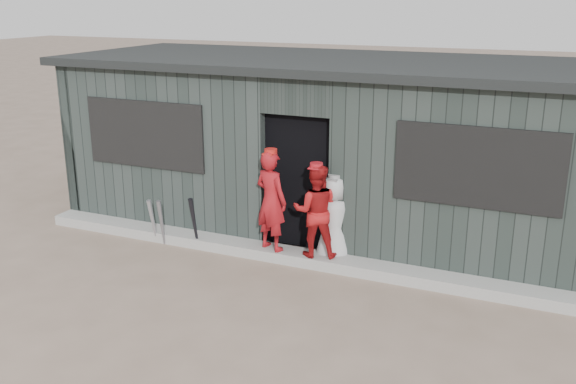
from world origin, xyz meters
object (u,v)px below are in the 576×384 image
at_px(bat_right, 194,223).
at_px(player_red_right, 316,211).
at_px(bat_mid, 162,223).
at_px(dugout, 332,145).
at_px(bat_left, 153,221).
at_px(player_red_left, 271,201).
at_px(player_grey_back, 333,220).

bearing_deg(bat_right, player_red_right, 5.40).
xyz_separation_m(bat_mid, dugout, (1.93, 1.90, 0.94)).
relative_size(bat_left, player_red_left, 0.49).
bearing_deg(bat_mid, bat_right, 4.26).
xyz_separation_m(player_red_left, player_red_right, (0.64, 0.03, -0.07)).
height_order(bat_mid, player_grey_back, player_grey_back).
bearing_deg(player_red_right, player_red_left, -15.56).
relative_size(player_red_right, dugout, 0.15).
distance_m(player_red_left, player_grey_back, 0.88).
bearing_deg(dugout, bat_mid, -135.50).
bearing_deg(player_red_right, bat_mid, -12.82).
bearing_deg(player_grey_back, player_red_left, -5.01).
height_order(bat_left, player_red_left, player_red_left).
distance_m(bat_mid, player_red_left, 1.77).
xyz_separation_m(bat_left, player_grey_back, (2.66, 0.40, 0.27)).
height_order(bat_mid, dugout, dugout).
relative_size(player_red_left, player_grey_back, 1.14).
bearing_deg(player_red_left, player_grey_back, -145.14).
bearing_deg(bat_left, player_red_left, 5.47).
height_order(bat_right, player_grey_back, player_grey_back).
xyz_separation_m(player_grey_back, dugout, (-0.58, 1.49, 0.67)).
bearing_deg(player_grey_back, player_red_right, 27.49).
bearing_deg(bat_left, player_red_right, 4.68).
bearing_deg(dugout, player_red_left, -98.14).
xyz_separation_m(bat_left, player_red_right, (2.48, 0.20, 0.44)).
height_order(bat_right, player_red_left, player_red_left).
xyz_separation_m(bat_left, bat_mid, (0.16, -0.01, 0.00)).
bearing_deg(bat_right, dugout, 53.06).
xyz_separation_m(bat_right, player_red_right, (1.79, 0.17, 0.38)).
bearing_deg(player_red_right, bat_left, -13.28).
bearing_deg(player_grey_back, bat_right, -9.78).
height_order(player_red_right, dugout, dugout).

